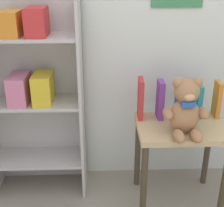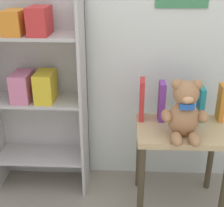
{
  "view_description": "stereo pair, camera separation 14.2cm",
  "coord_description": "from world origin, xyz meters",
  "views": [
    {
      "loc": [
        -0.33,
        -0.53,
        1.44
      ],
      "look_at": [
        -0.27,
        1.19,
        0.69
      ],
      "focal_mm": 50.0,
      "sensor_mm": 36.0,
      "label": 1
    },
    {
      "loc": [
        -0.19,
        -0.53,
        1.44
      ],
      "look_at": [
        -0.27,
        1.19,
        0.69
      ],
      "focal_mm": 50.0,
      "sensor_mm": 36.0,
      "label": 2
    }
  ],
  "objects": [
    {
      "name": "book_standing_red",
      "position": [
        -0.09,
        1.27,
        0.69
      ],
      "size": [
        0.03,
        0.13,
        0.26
      ],
      "primitive_type": "cube",
      "rotation": [
        0.0,
        0.0,
        -0.04
      ],
      "color": "red",
      "rests_on": "display_table"
    },
    {
      "name": "bookshelf_side",
      "position": [
        -0.77,
        1.35,
        0.74
      ],
      "size": [
        0.63,
        0.29,
        1.31
      ],
      "color": "#BCB7B2",
      "rests_on": "ground_plane"
    },
    {
      "name": "wall_back",
      "position": [
        0.0,
        1.51,
        1.25
      ],
      "size": [
        4.8,
        0.07,
        2.5
      ],
      "color": "silver",
      "rests_on": "ground_plane"
    },
    {
      "name": "book_standing_purple",
      "position": [
        0.03,
        1.26,
        0.68
      ],
      "size": [
        0.04,
        0.1,
        0.25
      ],
      "primitive_type": "cube",
      "rotation": [
        0.0,
        0.0,
        0.01
      ],
      "color": "purple",
      "rests_on": "display_table"
    },
    {
      "name": "book_standing_blue",
      "position": [
        0.16,
        1.26,
        0.67
      ],
      "size": [
        0.03,
        0.13,
        0.23
      ],
      "primitive_type": "cube",
      "rotation": [
        0.0,
        0.0,
        0.05
      ],
      "color": "#2D51B7",
      "rests_on": "display_table"
    },
    {
      "name": "book_standing_orange",
      "position": [
        0.4,
        1.27,
        0.68
      ],
      "size": [
        0.03,
        0.11,
        0.23
      ],
      "primitive_type": "cube",
      "rotation": [
        0.0,
        0.0,
        -0.05
      ],
      "color": "orange",
      "rests_on": "display_table"
    },
    {
      "name": "display_table",
      "position": [
        0.16,
        1.14,
        0.46
      ],
      "size": [
        0.55,
        0.39,
        0.56
      ],
      "color": "tan",
      "rests_on": "ground_plane"
    },
    {
      "name": "teddy_bear",
      "position": [
        0.14,
        1.04,
        0.71
      ],
      "size": [
        0.26,
        0.24,
        0.34
      ],
      "color": "#A8754C",
      "rests_on": "display_table"
    },
    {
      "name": "book_standing_teal",
      "position": [
        0.28,
        1.27,
        0.67
      ],
      "size": [
        0.03,
        0.12,
        0.21
      ],
      "primitive_type": "cube",
      "rotation": [
        0.0,
        0.0,
        -0.02
      ],
      "color": "teal",
      "rests_on": "display_table"
    }
  ]
}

